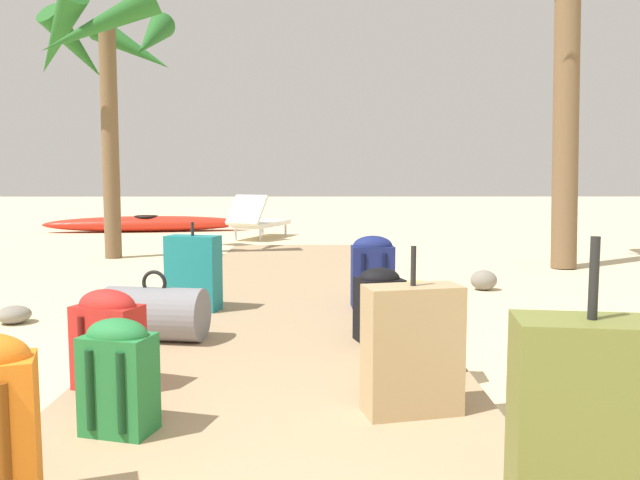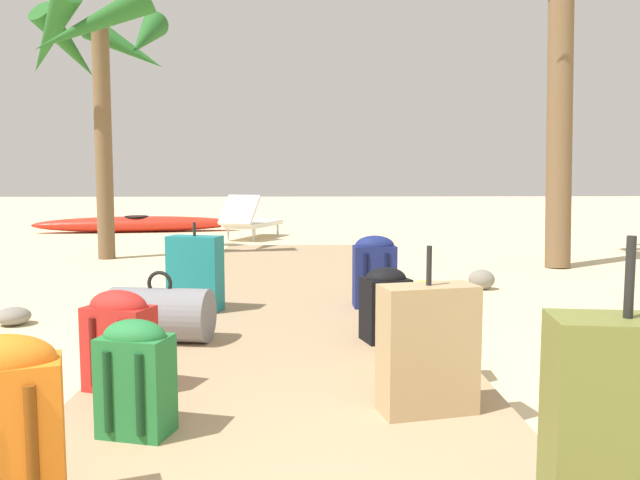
% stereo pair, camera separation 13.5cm
% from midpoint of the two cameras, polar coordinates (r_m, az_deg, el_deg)
% --- Properties ---
extents(ground_plane, '(60.00, 60.00, 0.00)m').
position_cam_midpoint_polar(ground_plane, '(4.55, -3.40, -8.59)').
color(ground_plane, beige).
extents(boardwalk, '(2.05, 8.67, 0.08)m').
position_cam_midpoint_polar(boardwalk, '(5.38, -3.13, -5.89)').
color(boardwalk, tan).
rests_on(boardwalk, ground).
extents(backpack_red, '(0.37, 0.28, 0.50)m').
position_cam_midpoint_polar(backpack_red, '(3.30, -18.72, -8.32)').
color(backpack_red, red).
rests_on(backpack_red, boardwalk).
extents(backpack_yellow, '(0.30, 0.22, 0.49)m').
position_cam_midpoint_polar(backpack_yellow, '(3.48, 8.52, -7.40)').
color(backpack_yellow, gold).
rests_on(backpack_yellow, boardwalk).
extents(suitcase_teal, '(0.45, 0.29, 0.69)m').
position_cam_midpoint_polar(suitcase_teal, '(5.05, -11.89, -2.94)').
color(suitcase_teal, '#197A7F').
rests_on(suitcase_teal, boardwalk).
extents(suitcase_olive, '(0.40, 0.25, 0.90)m').
position_cam_midpoint_polar(suitcase_olive, '(1.86, 23.48, -16.83)').
color(suitcase_olive, olive).
rests_on(suitcase_olive, boardwalk).
extents(backpack_green, '(0.31, 0.25, 0.48)m').
position_cam_midpoint_polar(backpack_green, '(2.74, -17.62, -11.45)').
color(backpack_green, '#237538').
rests_on(backpack_green, boardwalk).
extents(backpack_orange, '(0.38, 0.29, 0.58)m').
position_cam_midpoint_polar(backpack_orange, '(2.24, -28.19, -14.37)').
color(backpack_orange, orange).
rests_on(backpack_orange, boardwalk).
extents(suitcase_tan, '(0.45, 0.28, 0.75)m').
position_cam_midpoint_polar(suitcase_tan, '(2.87, 8.30, -9.65)').
color(suitcase_tan, tan).
rests_on(suitcase_tan, boardwalk).
extents(backpack_black, '(0.33, 0.30, 0.47)m').
position_cam_midpoint_polar(backpack_black, '(4.06, 4.96, -5.60)').
color(backpack_black, black).
rests_on(backpack_black, boardwalk).
extents(duffel_bag_grey, '(0.68, 0.43, 0.45)m').
position_cam_midpoint_polar(duffel_bag_grey, '(4.20, -15.02, -6.46)').
color(duffel_bag_grey, slate).
rests_on(duffel_bag_grey, boardwalk).
extents(backpack_navy, '(0.34, 0.24, 0.58)m').
position_cam_midpoint_polar(backpack_navy, '(5.09, 4.15, -2.66)').
color(backpack_navy, navy).
rests_on(backpack_navy, boardwalk).
extents(palm_tree_far_left, '(1.95, 2.02, 3.46)m').
position_cam_midpoint_polar(palm_tree_far_left, '(9.17, -19.71, 15.38)').
color(palm_tree_far_left, brown).
rests_on(palm_tree_far_left, ground).
extents(lounge_chair, '(1.09, 1.65, 0.79)m').
position_cam_midpoint_polar(lounge_chair, '(11.46, -6.61, 1.75)').
color(lounge_chair, white).
rests_on(lounge_chair, ground).
extents(kayak, '(4.07, 1.24, 0.32)m').
position_cam_midpoint_polar(kayak, '(13.32, -16.39, 1.39)').
color(kayak, red).
rests_on(kayak, ground).
extents(rock_left_near, '(0.36, 0.36, 0.14)m').
position_cam_midpoint_polar(rock_left_near, '(5.41, -26.47, -6.14)').
color(rock_left_near, gray).
rests_on(rock_left_near, ground).
extents(rock_right_far, '(0.27, 0.23, 0.20)m').
position_cam_midpoint_polar(rock_right_far, '(6.51, 13.72, -3.46)').
color(rock_right_far, gray).
rests_on(rock_right_far, ground).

